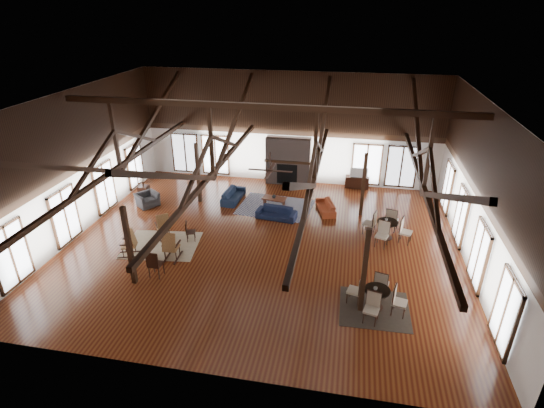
% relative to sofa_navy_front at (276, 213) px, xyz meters
% --- Properties ---
extents(floor, '(16.00, 16.00, 0.00)m').
position_rel_sofa_navy_front_xyz_m(floor, '(-0.13, -2.38, -0.27)').
color(floor, brown).
rests_on(floor, ground).
extents(ceiling, '(16.00, 14.00, 0.02)m').
position_rel_sofa_navy_front_xyz_m(ceiling, '(-0.13, -2.38, 5.73)').
color(ceiling, black).
rests_on(ceiling, wall_back).
extents(wall_back, '(16.00, 0.02, 6.00)m').
position_rel_sofa_navy_front_xyz_m(wall_back, '(-0.13, 4.62, 2.73)').
color(wall_back, silver).
rests_on(wall_back, floor).
extents(wall_front, '(16.00, 0.02, 6.00)m').
position_rel_sofa_navy_front_xyz_m(wall_front, '(-0.13, -9.38, 2.73)').
color(wall_front, silver).
rests_on(wall_front, floor).
extents(wall_left, '(0.02, 14.00, 6.00)m').
position_rel_sofa_navy_front_xyz_m(wall_left, '(-8.13, -2.38, 2.73)').
color(wall_left, silver).
rests_on(wall_left, floor).
extents(wall_right, '(0.02, 14.00, 6.00)m').
position_rel_sofa_navy_front_xyz_m(wall_right, '(7.87, -2.38, 2.73)').
color(wall_right, silver).
rests_on(wall_right, floor).
extents(roof_truss, '(15.60, 14.07, 3.14)m').
position_rel_sofa_navy_front_xyz_m(roof_truss, '(-0.13, -2.38, 3.76)').
color(roof_truss, black).
rests_on(roof_truss, wall_back).
extents(post_grid, '(8.16, 7.16, 3.05)m').
position_rel_sofa_navy_front_xyz_m(post_grid, '(-0.13, -2.38, 1.25)').
color(post_grid, black).
rests_on(post_grid, floor).
extents(fireplace, '(2.50, 0.69, 2.60)m').
position_rel_sofa_navy_front_xyz_m(fireplace, '(-0.13, 4.29, 1.02)').
color(fireplace, '#705D55').
rests_on(fireplace, floor).
extents(ceiling_fan, '(1.60, 1.60, 0.75)m').
position_rel_sofa_navy_front_xyz_m(ceiling_fan, '(0.37, -3.38, 3.46)').
color(ceiling_fan, black).
rests_on(ceiling_fan, roof_truss).
extents(sofa_navy_front, '(1.93, 0.95, 0.54)m').
position_rel_sofa_navy_front_xyz_m(sofa_navy_front, '(0.00, 0.00, 0.00)').
color(sofa_navy_front, '#131A36').
rests_on(sofa_navy_front, floor).
extents(sofa_navy_left, '(1.93, 0.86, 0.55)m').
position_rel_sofa_navy_front_xyz_m(sofa_navy_left, '(-2.51, 1.55, 0.00)').
color(sofa_navy_left, '#141F37').
rests_on(sofa_navy_left, floor).
extents(sofa_orange, '(1.80, 1.12, 0.49)m').
position_rel_sofa_navy_front_xyz_m(sofa_orange, '(2.20, 1.17, -0.03)').
color(sofa_orange, '#95391C').
rests_on(sofa_orange, floor).
extents(coffee_table, '(1.22, 0.76, 0.43)m').
position_rel_sofa_navy_front_xyz_m(coffee_table, '(-0.34, 1.29, 0.11)').
color(coffee_table, '#5E2E1C').
rests_on(coffee_table, floor).
extents(vase, '(0.25, 0.25, 0.21)m').
position_rel_sofa_navy_front_xyz_m(vase, '(-0.36, 1.28, 0.27)').
color(vase, '#B2B2B2').
rests_on(vase, coffee_table).
extents(armchair, '(1.31, 1.34, 0.66)m').
position_rel_sofa_navy_front_xyz_m(armchair, '(-6.52, 0.17, 0.06)').
color(armchair, '#2E2D30').
rests_on(armchair, floor).
extents(side_table_lamp, '(0.48, 0.48, 1.22)m').
position_rel_sofa_navy_front_xyz_m(side_table_lamp, '(-7.11, 1.02, 0.19)').
color(side_table_lamp, black).
rests_on(side_table_lamp, floor).
extents(rocking_chair_a, '(0.92, 1.00, 1.15)m').
position_rel_sofa_navy_front_xyz_m(rocking_chair_a, '(-4.41, -2.68, 0.27)').
color(rocking_chair_a, olive).
rests_on(rocking_chair_a, floor).
extents(rocking_chair_b, '(0.56, 0.97, 1.22)m').
position_rel_sofa_navy_front_xyz_m(rocking_chair_b, '(-3.43, -4.20, 0.31)').
color(rocking_chair_b, olive).
rests_on(rocking_chair_b, floor).
extents(rocking_chair_c, '(0.97, 0.67, 1.13)m').
position_rel_sofa_navy_front_xyz_m(rocking_chair_c, '(-5.10, -4.20, 0.26)').
color(rocking_chair_c, olive).
rests_on(rocking_chair_c, floor).
extents(side_chair_a, '(0.47, 0.47, 0.89)m').
position_rel_sofa_navy_front_xyz_m(side_chair_a, '(-3.27, -2.70, 0.25)').
color(side_chair_a, black).
rests_on(side_chair_a, floor).
extents(side_chair_b, '(0.49, 0.49, 1.11)m').
position_rel_sofa_navy_front_xyz_m(side_chair_b, '(-3.53, -5.45, 0.37)').
color(side_chair_b, black).
rests_on(side_chair_b, floor).
extents(cafe_table_near, '(2.00, 2.00, 1.02)m').
position_rel_sofa_navy_front_xyz_m(cafe_table_near, '(4.36, -5.69, 0.24)').
color(cafe_table_near, black).
rests_on(cafe_table_near, floor).
extents(cafe_table_far, '(2.12, 2.12, 1.08)m').
position_rel_sofa_navy_front_xyz_m(cafe_table_far, '(4.94, -0.90, 0.27)').
color(cafe_table_far, black).
rests_on(cafe_table_far, floor).
extents(cup_near, '(0.17, 0.17, 0.10)m').
position_rel_sofa_navy_front_xyz_m(cup_near, '(4.29, -5.72, 0.52)').
color(cup_near, '#B2B2B2').
rests_on(cup_near, cafe_table_near).
extents(cup_far, '(0.14, 0.14, 0.09)m').
position_rel_sofa_navy_front_xyz_m(cup_far, '(4.88, -0.81, 0.56)').
color(cup_far, '#B2B2B2').
rests_on(cup_far, cafe_table_far).
extents(tv_console, '(1.25, 0.47, 0.63)m').
position_rel_sofa_navy_front_xyz_m(tv_console, '(3.65, 4.37, 0.04)').
color(tv_console, black).
rests_on(tv_console, floor).
extents(television, '(0.93, 0.17, 0.53)m').
position_rel_sofa_navy_front_xyz_m(television, '(3.69, 4.37, 0.62)').
color(television, '#B2B2B2').
rests_on(television, tv_console).
extents(rug_tan, '(3.23, 2.67, 0.01)m').
position_rel_sofa_navy_front_xyz_m(rug_tan, '(-4.27, -3.27, -0.26)').
color(rug_tan, tan).
rests_on(rug_tan, floor).
extents(rug_navy, '(3.73, 2.95, 0.01)m').
position_rel_sofa_navy_front_xyz_m(rug_navy, '(-0.26, 1.16, -0.26)').
color(rug_navy, '#1A1E4A').
rests_on(rug_navy, floor).
extents(rug_dark, '(2.30, 2.09, 0.01)m').
position_rel_sofa_navy_front_xyz_m(rug_dark, '(4.33, -5.75, -0.26)').
color(rug_dark, black).
rests_on(rug_dark, floor).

